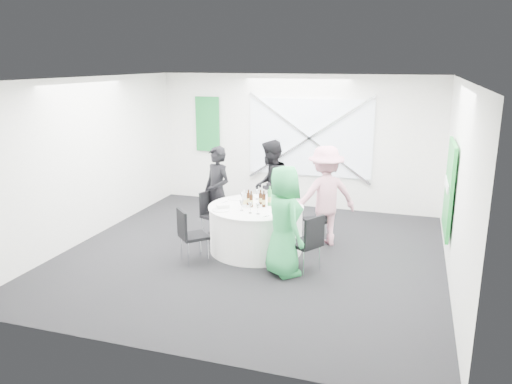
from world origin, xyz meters
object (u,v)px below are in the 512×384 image
(chair_front_right, at_px, (309,240))
(chair_back_left, at_px, (211,211))
(clear_water_bottle, at_px, (244,200))
(person_man_back, at_px, (270,186))
(chair_front_left, at_px, (189,232))
(person_man_back_left, at_px, (217,192))
(green_water_bottle, at_px, (270,198))
(person_woman_pink, at_px, (325,196))
(person_woman_green, at_px, (284,221))
(chair_back, at_px, (277,198))
(banquet_table, at_px, (256,228))
(chair_back_right, at_px, (320,216))

(chair_front_right, bearing_deg, chair_back_left, -84.76)
(chair_front_right, bearing_deg, clear_water_bottle, -82.73)
(person_man_back, bearing_deg, clear_water_bottle, -8.58)
(chair_back_left, relative_size, chair_front_left, 0.96)
(person_man_back_left, bearing_deg, person_man_back, 66.32)
(chair_front_left, xyz_separation_m, green_water_bottle, (1.02, 0.94, 0.38))
(chair_back_left, distance_m, chair_front_right, 2.21)
(person_man_back_left, relative_size, person_man_back, 0.96)
(chair_front_left, relative_size, person_woman_pink, 0.51)
(person_woman_pink, xyz_separation_m, clear_water_bottle, (-1.20, -0.71, 0.01))
(chair_back_left, height_order, person_man_back, person_man_back)
(chair_front_left, height_order, person_man_back, person_man_back)
(person_man_back, bearing_deg, person_woman_green, 17.83)
(chair_back, relative_size, chair_front_left, 1.15)
(chair_front_left, relative_size, green_water_bottle, 2.68)
(banquet_table, xyz_separation_m, person_man_back_left, (-0.88, 0.49, 0.43))
(chair_back, height_order, person_man_back, person_man_back)
(chair_front_left, bearing_deg, person_man_back_left, -42.78)
(chair_back_left, relative_size, clear_water_bottle, 2.98)
(chair_back_right, bearing_deg, person_woman_pink, 9.51)
(person_woman_pink, bearing_deg, person_man_back, -54.90)
(chair_back, xyz_separation_m, person_man_back, (-0.10, -0.10, 0.25))
(chair_front_left, distance_m, person_woman_green, 1.53)
(banquet_table, xyz_separation_m, person_woman_pink, (1.02, 0.62, 0.47))
(chair_back_right, distance_m, green_water_bottle, 1.03)
(chair_front_right, height_order, chair_front_left, chair_front_right)
(person_man_back_left, xyz_separation_m, clear_water_bottle, (0.70, -0.58, 0.06))
(green_water_bottle, bearing_deg, clear_water_bottle, -151.25)
(banquet_table, height_order, green_water_bottle, green_water_bottle)
(chair_back_left, relative_size, person_woman_pink, 0.49)
(green_water_bottle, bearing_deg, person_man_back_left, 161.04)
(chair_front_right, xyz_separation_m, person_man_back_left, (-1.89, 1.14, 0.29))
(chair_back_left, bearing_deg, chair_back_right, -58.38)
(chair_front_right, relative_size, chair_front_left, 1.03)
(chair_back_right, distance_m, person_man_back, 1.13)
(chair_back_left, height_order, green_water_bottle, green_water_bottle)
(chair_front_left, bearing_deg, chair_back, -67.96)
(person_man_back_left, distance_m, person_man_back, 1.01)
(banquet_table, relative_size, chair_front_left, 1.80)
(banquet_table, relative_size, person_man_back, 0.93)
(chair_front_right, bearing_deg, chair_back, -119.41)
(chair_back_right, height_order, chair_front_right, chair_front_right)
(chair_back, bearing_deg, person_woman_pink, -28.94)
(person_woman_pink, bearing_deg, chair_front_left, 6.86)
(chair_back, bearing_deg, chair_back_left, -137.80)
(person_man_back_left, height_order, person_woman_pink, person_woman_pink)
(chair_front_right, distance_m, clear_water_bottle, 1.36)
(chair_back, distance_m, chair_back_right, 1.03)
(person_woman_pink, bearing_deg, chair_front_right, 58.45)
(banquet_table, height_order, chair_front_right, chair_front_right)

